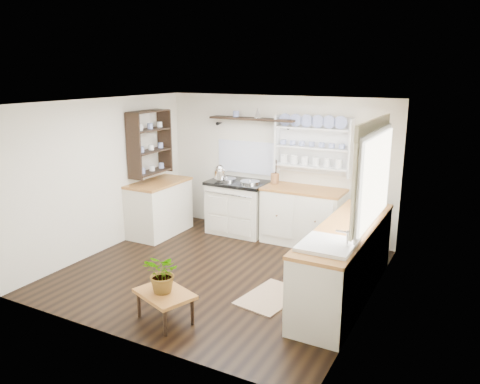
% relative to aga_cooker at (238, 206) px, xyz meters
% --- Properties ---
extents(floor, '(4.00, 3.80, 0.01)m').
position_rel_aga_cooker_xyz_m(floor, '(0.55, -1.57, -0.45)').
color(floor, black).
rests_on(floor, ground).
extents(wall_back, '(4.00, 0.02, 2.30)m').
position_rel_aga_cooker_xyz_m(wall_back, '(0.55, 0.33, 0.70)').
color(wall_back, beige).
rests_on(wall_back, ground).
extents(wall_right, '(0.02, 3.80, 2.30)m').
position_rel_aga_cooker_xyz_m(wall_right, '(2.55, -1.57, 0.70)').
color(wall_right, beige).
rests_on(wall_right, ground).
extents(wall_left, '(0.02, 3.80, 2.30)m').
position_rel_aga_cooker_xyz_m(wall_left, '(-1.45, -1.57, 0.70)').
color(wall_left, beige).
rests_on(wall_left, ground).
extents(ceiling, '(4.00, 3.80, 0.01)m').
position_rel_aga_cooker_xyz_m(ceiling, '(0.55, -1.57, 1.85)').
color(ceiling, white).
rests_on(ceiling, wall_back).
extents(window, '(0.08, 1.55, 1.22)m').
position_rel_aga_cooker_xyz_m(window, '(2.50, -1.42, 1.11)').
color(window, white).
rests_on(window, wall_right).
extents(aga_cooker, '(1.00, 0.70, 0.92)m').
position_rel_aga_cooker_xyz_m(aga_cooker, '(0.00, 0.00, 0.00)').
color(aga_cooker, beige).
rests_on(aga_cooker, floor).
extents(back_cabinets, '(1.27, 0.63, 0.90)m').
position_rel_aga_cooker_xyz_m(back_cabinets, '(1.15, 0.03, 0.01)').
color(back_cabinets, silver).
rests_on(back_cabinets, floor).
extents(right_cabinets, '(0.62, 2.43, 0.90)m').
position_rel_aga_cooker_xyz_m(right_cabinets, '(2.25, -1.47, 0.01)').
color(right_cabinets, silver).
rests_on(right_cabinets, floor).
extents(belfast_sink, '(0.55, 0.60, 0.45)m').
position_rel_aga_cooker_xyz_m(belfast_sink, '(2.25, -2.22, 0.35)').
color(belfast_sink, white).
rests_on(belfast_sink, right_cabinets).
extents(left_cabinets, '(0.62, 1.13, 0.90)m').
position_rel_aga_cooker_xyz_m(left_cabinets, '(-1.15, -0.67, 0.01)').
color(left_cabinets, silver).
rests_on(left_cabinets, floor).
extents(plate_rack, '(1.20, 0.22, 0.90)m').
position_rel_aga_cooker_xyz_m(plate_rack, '(1.20, 0.29, 1.10)').
color(plate_rack, white).
rests_on(plate_rack, wall_back).
extents(high_shelf, '(1.50, 0.29, 0.16)m').
position_rel_aga_cooker_xyz_m(high_shelf, '(0.15, 0.21, 1.45)').
color(high_shelf, black).
rests_on(high_shelf, wall_back).
extents(left_shelving, '(0.28, 0.80, 1.05)m').
position_rel_aga_cooker_xyz_m(left_shelving, '(-1.29, -0.67, 1.10)').
color(left_shelving, black).
rests_on(left_shelving, wall_left).
extents(kettle, '(0.19, 0.19, 0.24)m').
position_rel_aga_cooker_xyz_m(kettle, '(-0.28, -0.12, 0.59)').
color(kettle, silver).
rests_on(kettle, aga_cooker).
extents(utensil_crock, '(0.13, 0.13, 0.16)m').
position_rel_aga_cooker_xyz_m(utensil_crock, '(0.62, 0.11, 0.53)').
color(utensil_crock, brown).
rests_on(utensil_crock, back_cabinets).
extents(center_table, '(0.75, 0.64, 0.34)m').
position_rel_aga_cooker_xyz_m(center_table, '(0.68, -2.97, -0.16)').
color(center_table, brown).
rests_on(center_table, floor).
extents(potted_plant, '(0.44, 0.39, 0.45)m').
position_rel_aga_cooker_xyz_m(potted_plant, '(0.68, -2.97, 0.11)').
color(potted_plant, '#3F7233').
rests_on(potted_plant, center_table).
extents(floor_rug, '(0.68, 0.93, 0.02)m').
position_rel_aga_cooker_xyz_m(floor_rug, '(1.48, -1.93, -0.45)').
color(floor_rug, '#786545').
rests_on(floor_rug, floor).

